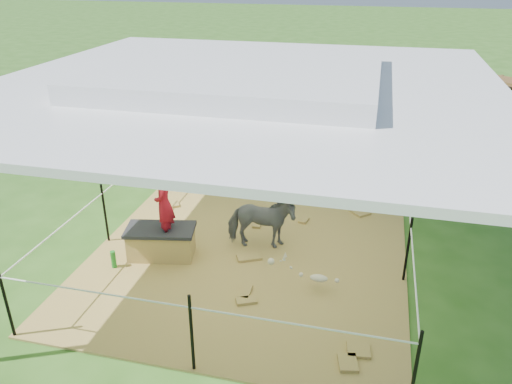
% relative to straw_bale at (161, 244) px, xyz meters
% --- Properties ---
extents(ground, '(90.00, 90.00, 0.00)m').
position_rel_straw_bale_xyz_m(ground, '(1.25, 0.21, -0.24)').
color(ground, '#2D5919').
rests_on(ground, ground).
extents(hay_patch, '(4.60, 4.60, 0.03)m').
position_rel_straw_bale_xyz_m(hay_patch, '(1.25, 0.21, -0.22)').
color(hay_patch, brown).
rests_on(hay_patch, ground).
extents(canopy_tent, '(6.30, 6.30, 2.90)m').
position_rel_straw_bale_xyz_m(canopy_tent, '(1.25, 0.21, 2.45)').
color(canopy_tent, silver).
rests_on(canopy_tent, ground).
extents(rope_fence, '(4.54, 4.54, 1.00)m').
position_rel_straw_bale_xyz_m(rope_fence, '(1.25, 0.21, 0.40)').
color(rope_fence, black).
rests_on(rope_fence, ground).
extents(straw_bale, '(1.01, 0.65, 0.42)m').
position_rel_straw_bale_xyz_m(straw_bale, '(0.00, 0.00, 0.00)').
color(straw_bale, olive).
rests_on(straw_bale, hay_patch).
extents(dark_cloth, '(1.09, 0.71, 0.05)m').
position_rel_straw_bale_xyz_m(dark_cloth, '(0.00, 0.00, 0.23)').
color(dark_cloth, black).
rests_on(dark_cloth, straw_bale).
extents(woman, '(0.35, 0.46, 1.13)m').
position_rel_straw_bale_xyz_m(woman, '(0.10, 0.00, 0.77)').
color(woman, '#AE1020').
rests_on(woman, straw_bale).
extents(green_bottle, '(0.09, 0.09, 0.26)m').
position_rel_straw_bale_xyz_m(green_bottle, '(-0.55, -0.45, -0.08)').
color(green_bottle, '#1B7B22').
rests_on(green_bottle, hay_patch).
extents(pony, '(1.10, 0.64, 0.87)m').
position_rel_straw_bale_xyz_m(pony, '(1.38, 0.58, 0.23)').
color(pony, '#4A4A4E').
rests_on(pony, hay_patch).
extents(pink_hat, '(0.27, 0.27, 0.13)m').
position_rel_straw_bale_xyz_m(pink_hat, '(1.38, 0.58, 0.73)').
color(pink_hat, pink).
rests_on(pink_hat, pony).
extents(foal, '(0.78, 0.44, 0.43)m').
position_rel_straw_bale_xyz_m(foal, '(2.38, -0.30, 0.00)').
color(foal, beige).
rests_on(foal, hay_patch).
extents(trash_barrel, '(0.77, 0.77, 1.01)m').
position_rel_straw_bale_xyz_m(trash_barrel, '(5.07, 6.71, 0.26)').
color(trash_barrel, '#1942BC').
rests_on(trash_barrel, ground).
extents(picnic_table_near, '(2.26, 1.77, 0.86)m').
position_rel_straw_bale_xyz_m(picnic_table_near, '(2.62, 9.01, 0.19)').
color(picnic_table_near, '#52301C').
rests_on(picnic_table_near, ground).
extents(distant_person, '(0.72, 0.65, 1.22)m').
position_rel_straw_bale_xyz_m(distant_person, '(3.08, 8.13, 0.37)').
color(distant_person, teal).
rests_on(distant_person, ground).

